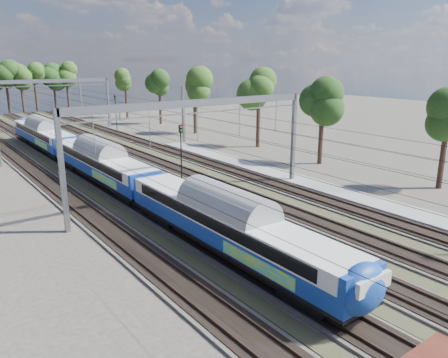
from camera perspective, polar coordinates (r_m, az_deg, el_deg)
track_bed at (r=51.47m, az=-12.53°, el=1.35°), size 21.00×130.00×0.34m
platform at (r=40.09m, az=19.50°, el=-3.08°), size 3.00×70.00×0.30m
catenary at (r=57.56m, az=-15.79°, el=8.97°), size 25.65×130.00×9.00m
tree_belt at (r=95.98m, az=-20.26°, el=11.92°), size 40.16×101.37×11.97m
emu_train at (r=45.51m, az=-15.70°, el=2.59°), size 3.04×64.31×4.45m
worker at (r=52.96m, az=-12.43°, el=2.63°), size 0.57×0.74×1.79m
signal_near at (r=43.76m, az=-5.63°, el=4.17°), size 0.41×0.37×6.00m
signal_far at (r=79.14m, az=-13.96°, el=8.95°), size 0.44×0.40×6.38m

